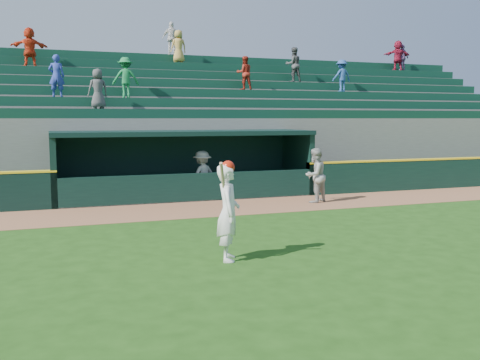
% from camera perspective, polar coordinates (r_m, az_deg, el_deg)
% --- Properties ---
extents(ground, '(120.00, 120.00, 0.00)m').
position_cam_1_polar(ground, '(12.79, 2.43, -6.58)').
color(ground, '#1E4511').
rests_on(ground, ground).
extents(warning_track, '(40.00, 3.00, 0.01)m').
position_cam_1_polar(warning_track, '(17.34, -3.67, -3.07)').
color(warning_track, '#935C3A').
rests_on(warning_track, ground).
extents(field_wall_right, '(15.50, 0.30, 1.20)m').
position_cam_1_polar(field_wall_right, '(24.88, 23.38, 0.72)').
color(field_wall_right, black).
rests_on(field_wall_right, ground).
extents(wall_stripe_right, '(15.50, 0.32, 0.06)m').
position_cam_1_polar(wall_stripe_right, '(24.83, 23.45, 2.17)').
color(wall_stripe_right, yellow).
rests_on(wall_stripe_right, field_wall_right).
extents(dugout_player_front, '(1.14, 1.05, 1.89)m').
position_cam_1_polar(dugout_player_front, '(18.70, 8.00, 0.49)').
color(dugout_player_front, '#A3A49E').
rests_on(dugout_player_front, ground).
extents(dugout_player_inside, '(1.30, 1.06, 1.75)m').
position_cam_1_polar(dugout_player_inside, '(19.33, -4.04, 0.53)').
color(dugout_player_inside, '#A1A09B').
rests_on(dugout_player_inside, ground).
extents(dugout, '(9.40, 2.80, 2.46)m').
position_cam_1_polar(dugout, '(20.15, -6.13, 2.13)').
color(dugout, slate).
rests_on(dugout, ground).
extents(stands, '(34.50, 6.25, 7.56)m').
position_cam_1_polar(stands, '(24.56, -8.64, 5.34)').
color(stands, slate).
rests_on(stands, ground).
extents(batter_at_plate, '(0.67, 0.87, 2.08)m').
position_cam_1_polar(batter_at_plate, '(10.94, -1.27, -3.33)').
color(batter_at_plate, white).
rests_on(batter_at_plate, ground).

